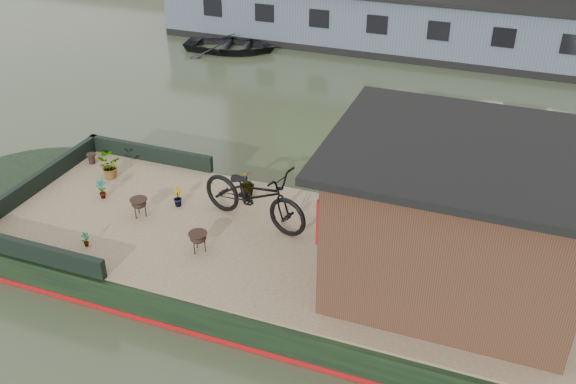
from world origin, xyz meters
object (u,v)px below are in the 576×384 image
(cabin, at_px, (457,217))
(brazier_rear, at_px, (140,208))
(bicycle, at_px, (254,195))
(brazier_front, at_px, (198,242))
(dinghy, at_px, (231,42))
(potted_plant_a, at_px, (101,189))

(cabin, xyz_separation_m, brazier_rear, (-5.67, -0.09, -1.04))
(bicycle, relative_size, brazier_front, 5.95)
(bicycle, distance_m, dinghy, 12.00)
(brazier_front, bearing_deg, potted_plant_a, 160.69)
(potted_plant_a, distance_m, dinghy, 11.17)
(cabin, distance_m, bicycle, 3.68)
(bicycle, height_order, brazier_rear, bicycle)
(bicycle, bearing_deg, brazier_rear, 118.65)
(cabin, distance_m, potted_plant_a, 6.80)
(bicycle, distance_m, potted_plant_a, 3.16)
(cabin, distance_m, brazier_rear, 5.77)
(cabin, height_order, brazier_front, cabin)
(bicycle, height_order, dinghy, bicycle)
(potted_plant_a, xyz_separation_m, brazier_rear, (1.04, -0.30, -0.02))
(cabin, xyz_separation_m, potted_plant_a, (-6.71, 0.21, -1.02))
(cabin, bearing_deg, brazier_rear, -179.06)
(potted_plant_a, xyz_separation_m, brazier_front, (2.59, -0.91, -0.02))
(bicycle, xyz_separation_m, potted_plant_a, (-3.12, -0.28, -0.38))
(cabin, height_order, dinghy, cabin)
(bicycle, relative_size, potted_plant_a, 5.40)
(bicycle, xyz_separation_m, brazier_rear, (-2.08, -0.58, -0.40))
(brazier_front, distance_m, brazier_rear, 1.66)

